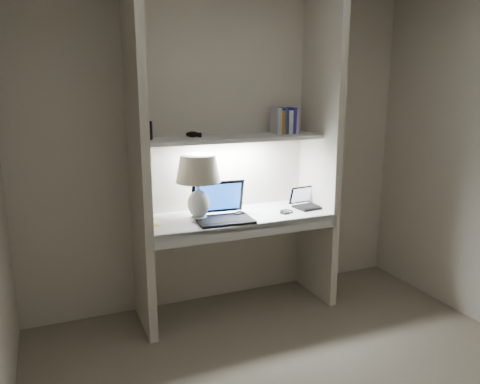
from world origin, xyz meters
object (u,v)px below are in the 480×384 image
table_lamp (198,176)px  laptop_netbook (308,202)px  book_row (284,121)px  laptop_main (222,211)px  speaker (223,202)px

table_lamp → laptop_netbook: size_ratio=1.77×
book_row → laptop_main: bearing=-162.0°
speaker → book_row: bearing=-23.4°
laptop_main → speaker: laptop_main is taller
laptop_netbook → speaker: bearing=158.0°
table_lamp → book_row: book_row is taller
table_lamp → speaker: table_lamp is taller
laptop_netbook → table_lamp: bearing=174.2°
laptop_netbook → book_row: size_ratio=1.31×
table_lamp → laptop_main: size_ratio=1.13×
table_lamp → laptop_netbook: 0.98m
book_row → speaker: bearing=174.5°
laptop_main → table_lamp: bearing=166.2°
table_lamp → laptop_main: bearing=-17.3°
table_lamp → book_row: 0.87m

